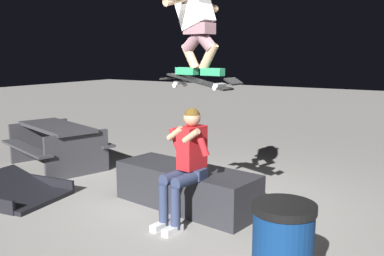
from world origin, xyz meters
The scene contains 7 objects.
ground_plane centered at (0.00, 0.00, 0.00)m, with size 40.00×40.00×0.00m, color gray.
ledge_box_main centered at (0.18, 0.03, 0.26)m, with size 1.94×0.68×0.52m, color #28282D.
person_sitting_on_ledge centered at (-0.10, 0.47, 0.76)m, with size 0.60×0.78×1.36m.
skateboard centered at (-0.26, 0.44, 1.67)m, with size 1.04×0.33×0.16m.
skater_airborne centered at (-0.20, 0.43, 2.35)m, with size 0.63×0.89×1.12m.
kicker_ramp centered at (2.34, 0.99, 0.06)m, with size 1.29×1.13×0.40m.
picnic_table_back centered at (3.15, -0.44, 0.50)m, with size 2.01×1.77×0.75m.
Camera 1 is at (-2.65, 4.46, 1.98)m, focal length 39.50 mm.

